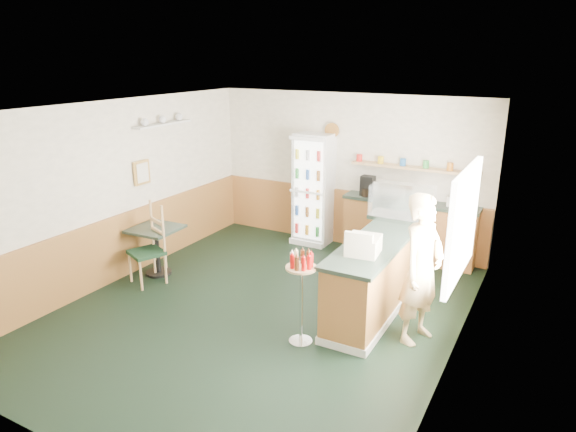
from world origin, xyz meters
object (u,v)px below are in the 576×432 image
Objects in this scene: display_case at (402,203)px; cafe_table at (156,242)px; shopkeeper at (422,269)px; drinks_fridge at (313,189)px; cash_register at (363,245)px; cafe_chair at (150,241)px; condiment_stand at (301,283)px.

cafe_table is (-3.40, -1.50, -0.72)m from display_case.
shopkeeper is at bearing -64.45° from display_case.
drinks_fridge reaches higher than cafe_table.
drinks_fridge is at bearing 58.79° from cafe_table.
drinks_fridge is 5.06× the size of cash_register.
cash_register is 0.52× the size of cafe_table.
display_case reaches higher than cafe_chair.
cash_register reaches higher than condiment_stand.
drinks_fridge is at bearing 113.82° from condiment_stand.
cafe_chair is at bearing -117.48° from drinks_fridge.
display_case is 1.66m from shopkeeper.
cash_register is at bearing -0.81° from cafe_table.
display_case reaches higher than cash_register.
drinks_fridge reaches higher than cafe_chair.
display_case is 1.55m from cash_register.
shopkeeper is 1.59× the size of condiment_stand.
shopkeeper is (0.70, -1.46, -0.35)m from display_case.
cash_register is at bearing -52.85° from drinks_fridge.
cash_register reaches higher than cafe_chair.
shopkeeper reaches higher than cafe_chair.
cafe_table is at bearing -156.19° from display_case.
cash_register is at bearing -90.00° from display_case.
display_case is at bearing 77.29° from condiment_stand.
cafe_table is 0.63× the size of cafe_chair.
cafe_chair is (-1.40, -2.69, -0.36)m from drinks_fridge.
display_case is 3.79m from cafe_table.
cafe_chair reaches higher than cafe_table.
condiment_stand is at bearing -13.89° from cafe_table.
shopkeeper is 2.38× the size of cafe_table.
shopkeeper is (0.70, 0.08, -0.20)m from cash_register.
condiment_stand is at bearing -102.71° from display_case.
drinks_fridge reaches higher than cash_register.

